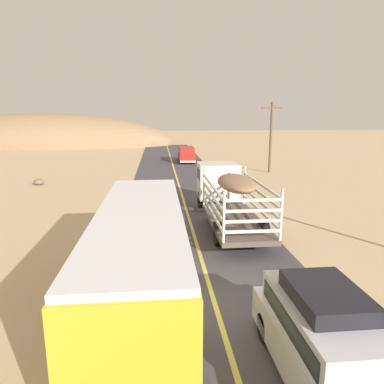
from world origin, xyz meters
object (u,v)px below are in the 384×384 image
object	(u,v)px
suv_near	(322,335)
power_pole_mid	(271,135)
car_far	(186,154)
livestock_truck	(224,188)
boulder_near_shoulder	(39,182)
bus	(141,258)

from	to	relation	value
suv_near	power_pole_mid	bearing A→B (deg)	74.70
car_far	power_pole_mid	size ratio (longest dim) A/B	0.64
car_far	power_pole_mid	xyz separation A→B (m)	(8.00, -8.60, 2.78)
car_far	livestock_truck	bearing A→B (deg)	-89.44
livestock_truck	boulder_near_shoulder	distance (m)	18.00
livestock_truck	car_far	world-z (taller)	livestock_truck
livestock_truck	boulder_near_shoulder	xyz separation A→B (m)	(-14.03, 11.17, -1.53)
bus	car_far	xyz separation A→B (m)	(4.12, 34.30, -0.66)
bus	car_far	world-z (taller)	bus
livestock_truck	bus	size ratio (longest dim) A/B	0.97
boulder_near_shoulder	car_far	bearing A→B (deg)	43.94
suv_near	boulder_near_shoulder	xyz separation A→B (m)	(-13.84, 24.36, -0.89)
suv_near	power_pole_mid	distance (m)	30.25
boulder_near_shoulder	power_pole_mid	bearing A→B (deg)	12.16
livestock_truck	bus	world-z (taller)	bus
livestock_truck	car_far	size ratio (longest dim) A/B	2.10
suv_near	livestock_truck	distance (m)	13.21
suv_near	bus	xyz separation A→B (m)	(-4.16, 3.36, 0.60)
livestock_truck	boulder_near_shoulder	bearing A→B (deg)	141.48
suv_near	bus	distance (m)	5.38
power_pole_mid	boulder_near_shoulder	size ratio (longest dim) A/B	7.87
bus	boulder_near_shoulder	bearing A→B (deg)	114.73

